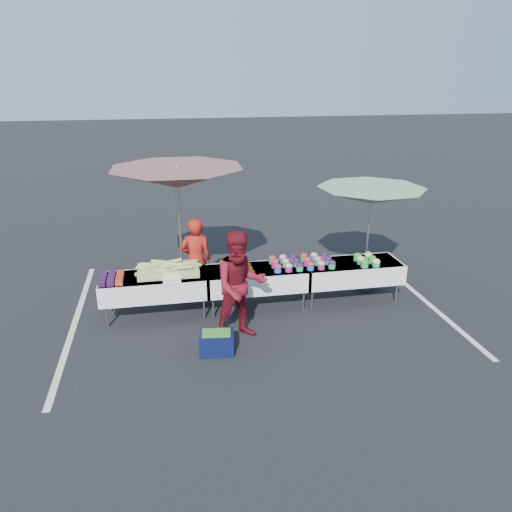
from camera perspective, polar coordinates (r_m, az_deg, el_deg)
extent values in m
plane|color=black|center=(9.26, 0.00, -5.81)|extent=(80.00, 80.00, 0.00)
cube|color=silver|center=(9.28, -19.96, -7.07)|extent=(0.10, 5.00, 0.00)
cube|color=silver|center=(10.29, 17.84, -4.06)|extent=(0.10, 5.00, 0.00)
cube|color=white|center=(8.83, -11.56, -2.40)|extent=(1.80, 0.75, 0.04)
cube|color=white|center=(8.90, -11.49, -3.35)|extent=(1.86, 0.81, 0.36)
cylinder|color=slate|center=(8.85, -16.66, -6.65)|extent=(0.04, 0.04, 0.39)
cylinder|color=slate|center=(9.38, -16.35, -5.03)|extent=(0.04, 0.04, 0.39)
cylinder|color=slate|center=(8.80, -5.96, -5.99)|extent=(0.04, 0.04, 0.39)
cylinder|color=slate|center=(9.33, -6.28, -4.41)|extent=(0.04, 0.04, 0.39)
cube|color=white|center=(8.96, 0.00, -1.62)|extent=(1.80, 0.75, 0.04)
cube|color=white|center=(9.03, 0.00, -2.56)|extent=(1.86, 0.81, 0.36)
cylinder|color=slate|center=(8.81, -4.92, -5.92)|extent=(0.04, 0.04, 0.39)
cylinder|color=slate|center=(9.34, -5.30, -4.34)|extent=(0.04, 0.04, 0.39)
cylinder|color=slate|center=(9.09, 5.45, -5.06)|extent=(0.04, 0.04, 0.39)
cylinder|color=slate|center=(9.61, 4.49, -3.59)|extent=(0.04, 0.04, 0.39)
cube|color=white|center=(9.44, 10.80, -0.83)|extent=(1.80, 0.75, 0.04)
cube|color=white|center=(9.50, 10.74, -1.73)|extent=(1.86, 0.81, 0.36)
cylinder|color=slate|center=(9.14, 6.42, -4.97)|extent=(0.04, 0.04, 0.39)
cylinder|color=slate|center=(9.65, 5.41, -3.51)|extent=(0.04, 0.04, 0.39)
cylinder|color=slate|center=(9.72, 15.74, -4.05)|extent=(0.04, 0.04, 0.39)
cylinder|color=slate|center=(10.20, 14.32, -2.72)|extent=(0.04, 0.04, 0.39)
cube|color=black|center=(8.63, -17.24, -3.06)|extent=(0.12, 0.12, 0.08)
cube|color=black|center=(8.76, -17.15, -2.70)|extent=(0.12, 0.12, 0.08)
cube|color=black|center=(8.89, -17.07, -2.35)|extent=(0.12, 0.12, 0.08)
cube|color=black|center=(9.02, -16.98, -2.01)|extent=(0.12, 0.12, 0.08)
cube|color=black|center=(8.61, -16.32, -3.00)|extent=(0.12, 0.12, 0.08)
cube|color=black|center=(8.74, -16.24, -2.64)|extent=(0.12, 0.12, 0.08)
cube|color=black|center=(8.87, -16.17, -2.30)|extent=(0.12, 0.12, 0.08)
cube|color=black|center=(9.00, -16.10, -1.96)|extent=(0.12, 0.12, 0.08)
cube|color=#BA3414|center=(8.60, -15.39, -2.95)|extent=(0.12, 0.12, 0.08)
cube|color=#BA3414|center=(8.73, -15.33, -2.59)|extent=(0.12, 0.12, 0.08)
cube|color=#BA3414|center=(8.86, -15.27, -2.24)|extent=(0.12, 0.12, 0.08)
cube|color=#BA3414|center=(8.99, -15.21, -1.90)|extent=(0.12, 0.12, 0.08)
cube|color=#A3AE59|center=(8.84, -9.98, -1.63)|extent=(1.05, 0.55, 0.14)
cylinder|color=#A3AE59|center=(8.98, -8.08, -0.94)|extent=(0.27, 0.09, 0.10)
cylinder|color=#A3AE59|center=(8.86, -12.48, -1.05)|extent=(0.27, 0.14, 0.07)
cylinder|color=#A3AE59|center=(8.69, -9.29, -0.94)|extent=(0.27, 0.14, 0.09)
cylinder|color=#A3AE59|center=(8.87, -12.75, -1.44)|extent=(0.27, 0.15, 0.10)
cylinder|color=#A3AE59|center=(8.76, -11.17, -1.27)|extent=(0.27, 0.15, 0.08)
cylinder|color=#A3AE59|center=(8.84, -10.28, -0.82)|extent=(0.27, 0.10, 0.10)
cylinder|color=#A3AE59|center=(8.72, -10.27, -1.12)|extent=(0.27, 0.07, 0.08)
cylinder|color=#A3AE59|center=(8.65, -10.85, -1.67)|extent=(0.27, 0.14, 0.09)
cylinder|color=#A3AE59|center=(8.99, -11.07, -0.64)|extent=(0.27, 0.12, 0.08)
cylinder|color=#A3AE59|center=(8.92, -7.10, -0.93)|extent=(0.27, 0.16, 0.08)
cylinder|color=#A3AE59|center=(8.78, -12.06, -1.23)|extent=(0.27, 0.11, 0.07)
cylinder|color=#A3AE59|center=(8.61, -10.53, -2.02)|extent=(0.27, 0.10, 0.07)
cylinder|color=#A3AE59|center=(8.94, -9.36, -0.58)|extent=(0.27, 0.12, 0.08)
cylinder|color=#A3AE59|center=(8.62, -12.86, -1.89)|extent=(0.27, 0.15, 0.08)
cylinder|color=#A3AE59|center=(8.84, -12.25, -0.96)|extent=(0.27, 0.10, 0.08)
cylinder|color=#A3AE59|center=(8.77, -8.65, -1.17)|extent=(0.27, 0.16, 0.10)
cylinder|color=#A3AE59|center=(8.73, -11.87, -1.04)|extent=(0.27, 0.12, 0.09)
cylinder|color=#A3AE59|center=(8.58, -8.19, -1.29)|extent=(0.27, 0.09, 0.07)
cube|color=white|center=(8.54, -9.58, -2.75)|extent=(0.30, 0.25, 0.05)
cylinder|color=#F85C1B|center=(8.61, -3.25, -2.28)|extent=(0.15, 0.15, 0.05)
ellipsoid|color=red|center=(8.60, -3.26, -2.03)|extent=(0.15, 0.15, 0.08)
cylinder|color=#F85C1B|center=(8.78, -3.41, -1.83)|extent=(0.15, 0.15, 0.05)
ellipsoid|color=red|center=(8.76, -3.42, -1.59)|extent=(0.15, 0.15, 0.08)
cylinder|color=#F85C1B|center=(8.94, -3.56, -1.40)|extent=(0.15, 0.15, 0.05)
ellipsoid|color=red|center=(8.93, -3.57, -1.17)|extent=(0.15, 0.15, 0.08)
cylinder|color=#F85C1B|center=(9.11, -3.71, -0.99)|extent=(0.15, 0.15, 0.05)
ellipsoid|color=red|center=(9.09, -3.71, -0.76)|extent=(0.15, 0.15, 0.08)
cylinder|color=#F85C1B|center=(8.64, -1.94, -2.18)|extent=(0.15, 0.15, 0.05)
ellipsoid|color=red|center=(8.62, -1.94, -1.94)|extent=(0.15, 0.15, 0.08)
cylinder|color=#F85C1B|center=(8.80, -2.12, -1.74)|extent=(0.15, 0.15, 0.05)
ellipsoid|color=red|center=(8.79, -2.12, -1.50)|extent=(0.15, 0.15, 0.08)
cylinder|color=#F85C1B|center=(8.97, -2.29, -1.32)|extent=(0.15, 0.15, 0.05)
ellipsoid|color=red|center=(8.95, -2.30, -1.08)|extent=(0.15, 0.15, 0.08)
cylinder|color=#F85C1B|center=(9.13, -2.46, -0.91)|extent=(0.15, 0.15, 0.05)
ellipsoid|color=red|center=(9.12, -2.46, -0.67)|extent=(0.15, 0.15, 0.08)
cylinder|color=#F85C1B|center=(8.67, -0.63, -2.09)|extent=(0.15, 0.15, 0.05)
ellipsoid|color=red|center=(8.65, -0.63, -1.85)|extent=(0.15, 0.15, 0.08)
cylinder|color=#F85C1B|center=(8.83, -0.84, -1.65)|extent=(0.15, 0.15, 0.05)
ellipsoid|color=red|center=(8.82, -0.84, -1.41)|extent=(0.15, 0.15, 0.08)
cylinder|color=#F85C1B|center=(9.00, -1.03, -1.23)|extent=(0.15, 0.15, 0.05)
ellipsoid|color=red|center=(8.98, -1.04, -0.99)|extent=(0.15, 0.15, 0.08)
cylinder|color=#F85C1B|center=(9.16, -1.22, -0.82)|extent=(0.15, 0.15, 0.05)
ellipsoid|color=red|center=(9.15, -1.23, -0.59)|extent=(0.15, 0.15, 0.08)
cylinder|color=blue|center=(8.81, 2.50, -1.56)|extent=(0.13, 0.13, 0.10)
ellipsoid|color=maroon|center=(8.78, 2.51, -1.20)|extent=(0.14, 0.14, 0.10)
cylinder|color=#972077|center=(9.01, 2.19, -1.05)|extent=(0.13, 0.13, 0.10)
ellipsoid|color=maroon|center=(8.98, 2.19, -0.69)|extent=(0.14, 0.14, 0.10)
cylinder|color=green|center=(9.21, 1.89, -0.56)|extent=(0.13, 0.13, 0.10)
ellipsoid|color=maroon|center=(9.18, 1.89, -0.21)|extent=(0.14, 0.14, 0.10)
cylinder|color=#972077|center=(8.85, 3.77, -1.47)|extent=(0.13, 0.13, 0.10)
ellipsoid|color=tan|center=(8.83, 3.78, -1.11)|extent=(0.14, 0.14, 0.10)
cylinder|color=green|center=(9.05, 3.42, -0.96)|extent=(0.13, 0.13, 0.10)
ellipsoid|color=tan|center=(9.03, 3.43, -0.61)|extent=(0.14, 0.14, 0.10)
cylinder|color=blue|center=(9.25, 3.10, -0.48)|extent=(0.13, 0.13, 0.10)
ellipsoid|color=tan|center=(9.23, 3.10, -0.13)|extent=(0.14, 0.14, 0.10)
cylinder|color=green|center=(8.90, 5.01, -1.38)|extent=(0.13, 0.13, 0.10)
ellipsoid|color=#221333|center=(8.88, 5.03, -1.02)|extent=(0.14, 0.14, 0.10)
cylinder|color=blue|center=(9.10, 4.65, -0.88)|extent=(0.13, 0.13, 0.10)
ellipsoid|color=#221333|center=(9.08, 4.66, -0.52)|extent=(0.14, 0.14, 0.10)
cylinder|color=#972077|center=(9.30, 4.30, -0.39)|extent=(0.13, 0.13, 0.10)
ellipsoid|color=#221333|center=(9.27, 4.30, -0.05)|extent=(0.14, 0.14, 0.10)
cylinder|color=blue|center=(8.95, 6.25, -1.29)|extent=(0.13, 0.13, 0.10)
ellipsoid|color=maroon|center=(8.93, 6.26, -0.93)|extent=(0.14, 0.14, 0.10)
cylinder|color=#972077|center=(9.15, 5.86, -0.79)|extent=(0.13, 0.13, 0.10)
ellipsoid|color=maroon|center=(9.13, 5.87, -0.44)|extent=(0.14, 0.14, 0.10)
cylinder|color=green|center=(9.35, 5.48, -0.31)|extent=(0.13, 0.13, 0.10)
ellipsoid|color=maroon|center=(9.33, 5.49, 0.03)|extent=(0.14, 0.14, 0.10)
cylinder|color=#972077|center=(9.01, 7.47, -1.20)|extent=(0.13, 0.13, 0.10)
ellipsoid|color=tan|center=(8.99, 7.48, -0.84)|extent=(0.14, 0.14, 0.10)
cylinder|color=green|center=(9.21, 7.05, -0.71)|extent=(0.13, 0.13, 0.10)
ellipsoid|color=tan|center=(9.19, 7.07, -0.36)|extent=(0.14, 0.14, 0.10)
cylinder|color=blue|center=(9.40, 6.65, -0.23)|extent=(0.13, 0.13, 0.10)
ellipsoid|color=tan|center=(9.38, 6.67, 0.11)|extent=(0.14, 0.14, 0.10)
cylinder|color=green|center=(9.07, 8.67, -1.11)|extent=(0.13, 0.13, 0.10)
ellipsoid|color=#221333|center=(9.05, 8.69, -0.76)|extent=(0.14, 0.14, 0.10)
cylinder|color=blue|center=(9.27, 8.23, -0.62)|extent=(0.13, 0.13, 0.10)
ellipsoid|color=#221333|center=(9.25, 8.25, -0.27)|extent=(0.14, 0.14, 0.10)
cylinder|color=#972077|center=(9.46, 7.81, -0.15)|extent=(0.13, 0.13, 0.10)
ellipsoid|color=#221333|center=(9.44, 7.83, 0.19)|extent=(0.14, 0.14, 0.10)
cylinder|color=green|center=(9.23, 12.31, -1.04)|extent=(0.14, 0.14, 0.08)
ellipsoid|color=#2F721E|center=(9.22, 12.33, -0.72)|extent=(0.14, 0.14, 0.11)
cylinder|color=green|center=(9.39, 11.89, -0.64)|extent=(0.14, 0.14, 0.08)
ellipsoid|color=#C8D760|center=(9.37, 11.92, -0.33)|extent=(0.14, 0.14, 0.11)
cylinder|color=green|center=(9.54, 11.49, -0.26)|extent=(0.14, 0.14, 0.08)
ellipsoid|color=#2F721E|center=(9.53, 11.51, 0.05)|extent=(0.14, 0.14, 0.11)
cylinder|color=green|center=(9.32, 13.56, -0.94)|extent=(0.14, 0.14, 0.08)
ellipsoid|color=#C8D760|center=(9.30, 13.58, -0.62)|extent=(0.14, 0.14, 0.11)
cylinder|color=green|center=(9.47, 13.12, -0.55)|extent=(0.14, 0.14, 0.08)
ellipsoid|color=#2F721E|center=(9.45, 13.15, -0.24)|extent=(0.14, 0.14, 0.11)
cylinder|color=green|center=(9.63, 12.71, -0.18)|extent=(0.14, 0.14, 0.08)
ellipsoid|color=#C8D760|center=(9.61, 12.73, 0.13)|extent=(0.14, 0.14, 0.11)
imported|color=#A61C13|center=(9.33, -6.89, -0.42)|extent=(0.60, 0.41, 1.60)
imported|color=maroon|center=(7.89, -1.79, -3.45)|extent=(0.95, 0.78, 1.81)
cylinder|color=black|center=(9.84, -8.27, -4.12)|extent=(0.47, 0.47, 0.09)
cylinder|color=#B2B2B2|center=(9.42, -8.63, 2.47)|extent=(0.05, 0.05, 2.46)
cone|color=#9C755D|center=(9.15, -8.99, 8.85)|extent=(3.19, 3.19, 0.37)
sphere|color=#B2B2B2|center=(9.11, -9.05, 9.97)|extent=(0.06, 0.06, 0.06)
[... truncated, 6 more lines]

